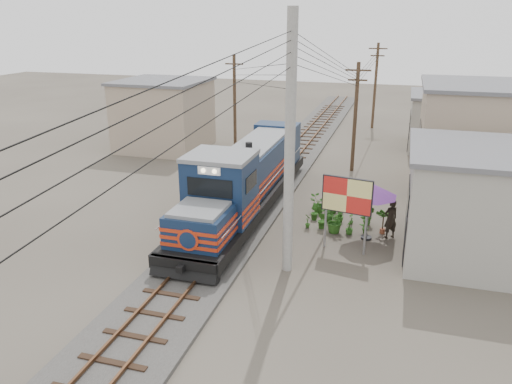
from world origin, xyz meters
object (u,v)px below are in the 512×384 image
(billboard, at_px, (347,197))
(vendor, at_px, (391,219))
(locomotive, at_px, (246,181))
(market_umbrella, at_px, (370,190))

(billboard, bearing_deg, vendor, 56.77)
(locomotive, distance_m, billboard, 6.38)
(market_umbrella, bearing_deg, vendor, 23.34)
(locomotive, distance_m, vendor, 7.47)
(locomotive, bearing_deg, market_umbrella, -14.52)
(vendor, bearing_deg, market_umbrella, -12.68)
(vendor, bearing_deg, locomotive, -45.41)
(billboard, xyz_separation_m, market_umbrella, (0.85, 1.52, -0.07))
(billboard, distance_m, vendor, 3.09)
(locomotive, xyz_separation_m, vendor, (7.33, -1.21, -0.78))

